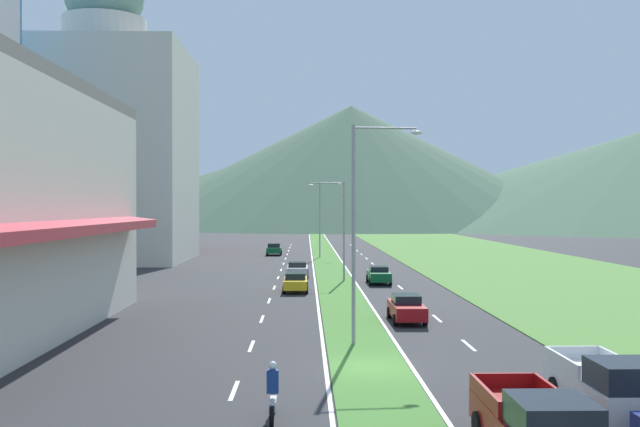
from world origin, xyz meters
The scene contains 46 objects.
ground_plane centered at (0.00, 0.00, 0.00)m, with size 600.00×600.00×0.00m, color #2D2D30.
grass_median centered at (0.00, 60.00, 0.03)m, with size 3.20×240.00×0.06m, color #477F33.
grass_verge_right centered at (20.60, 60.00, 0.03)m, with size 24.00×240.00×0.06m, color #518438.
lane_dash_left_2 centered at (-5.10, -3.51, 0.01)m, with size 0.16×2.80×0.01m, color silver.
lane_dash_left_3 centered at (-5.10, 4.74, 0.01)m, with size 0.16×2.80×0.01m, color silver.
lane_dash_left_4 centered at (-5.10, 12.99, 0.01)m, with size 0.16×2.80×0.01m, color silver.
lane_dash_left_5 centered at (-5.10, 21.23, 0.01)m, with size 0.16×2.80×0.01m, color silver.
lane_dash_left_6 centered at (-5.10, 29.48, 0.01)m, with size 0.16×2.80×0.01m, color silver.
lane_dash_left_7 centered at (-5.10, 37.73, 0.01)m, with size 0.16×2.80×0.01m, color silver.
lane_dash_left_8 centered at (-5.10, 45.98, 0.01)m, with size 0.16×2.80×0.01m, color silver.
lane_dash_left_9 centered at (-5.10, 54.22, 0.01)m, with size 0.16×2.80×0.01m, color silver.
lane_dash_left_10 centered at (-5.10, 62.47, 0.01)m, with size 0.16×2.80×0.01m, color silver.
lane_dash_left_11 centered at (-5.10, 70.72, 0.01)m, with size 0.16×2.80×0.01m, color silver.
lane_dash_left_12 centered at (-5.10, 78.96, 0.01)m, with size 0.16×2.80×0.01m, color silver.
lane_dash_left_13 centered at (-5.10, 87.21, 0.01)m, with size 0.16×2.80×0.01m, color silver.
lane_dash_left_14 centered at (-5.10, 95.46, 0.01)m, with size 0.16×2.80×0.01m, color silver.
lane_dash_right_2 centered at (5.10, -3.51, 0.01)m, with size 0.16×2.80×0.01m, color silver.
lane_dash_right_3 centered at (5.10, 4.74, 0.01)m, with size 0.16×2.80×0.01m, color silver.
lane_dash_right_4 centered at (5.10, 12.99, 0.01)m, with size 0.16×2.80×0.01m, color silver.
lane_dash_right_5 centered at (5.10, 21.23, 0.01)m, with size 0.16×2.80×0.01m, color silver.
lane_dash_right_6 centered at (5.10, 29.48, 0.01)m, with size 0.16×2.80×0.01m, color silver.
lane_dash_right_7 centered at (5.10, 37.73, 0.01)m, with size 0.16×2.80×0.01m, color silver.
lane_dash_right_8 centered at (5.10, 45.98, 0.01)m, with size 0.16×2.80×0.01m, color silver.
lane_dash_right_9 centered at (5.10, 54.22, 0.01)m, with size 0.16×2.80×0.01m, color silver.
lane_dash_right_10 centered at (5.10, 62.47, 0.01)m, with size 0.16×2.80×0.01m, color silver.
lane_dash_right_11 centered at (5.10, 70.72, 0.01)m, with size 0.16×2.80×0.01m, color silver.
lane_dash_right_12 centered at (5.10, 78.96, 0.01)m, with size 0.16×2.80×0.01m, color silver.
lane_dash_right_13 centered at (5.10, 87.21, 0.01)m, with size 0.16×2.80×0.01m, color silver.
lane_dash_right_14 centered at (5.10, 95.46, 0.01)m, with size 0.16×2.80×0.01m, color silver.
edge_line_median_left centered at (-1.75, 60.00, 0.01)m, with size 0.16×240.00×0.01m, color silver.
edge_line_median_right centered at (1.75, 60.00, 0.01)m, with size 0.16×240.00×0.01m, color silver.
domed_building centered at (-26.81, 59.31, 14.62)m, with size 19.82×19.82×36.69m.
midrise_colored centered at (-27.87, 80.63, 13.24)m, with size 16.01×16.01×26.49m, color #D83847.
hill_far_left centered at (-38.45, 288.20, 11.56)m, with size 136.99×136.99×23.13m, color #47664C.
hill_far_center centered at (13.38, 226.45, 20.97)m, with size 166.45×166.45×41.94m, color #47664C.
street_lamp_near centered at (0.05, 5.02, 5.96)m, with size 3.38×0.46×10.40m.
street_lamp_mid centered at (0.40, 34.51, 5.10)m, with size 3.29×0.52×8.75m.
street_lamp_far centered at (-0.46, 63.97, 5.58)m, with size 2.89×0.47×9.76m.
car_1 centered at (3.62, 32.24, 0.77)m, with size 1.88×4.45×1.47m.
car_2 centered at (3.16, 11.87, 0.78)m, with size 1.86×4.64×1.53m.
car_3 centered at (-3.32, 37.97, 0.75)m, with size 2.02×4.56×1.45m.
car_4 centered at (-3.34, 26.65, 0.75)m, with size 1.91×4.59×1.46m.
car_5 centered at (-6.83, 69.28, 0.80)m, with size 2.03×4.15×1.58m.
pickup_truck_0 centered at (6.78, -7.03, 0.98)m, with size 2.18×5.40×2.00m.
pickup_truck_1 centered at (3.24, -11.12, 0.98)m, with size 2.18×5.40×2.00m.
motorcycle_rider centered at (-3.57, -7.10, 0.75)m, with size 0.36×2.00×1.80m.
Camera 1 is at (-2.56, -29.40, 6.52)m, focal length 41.05 mm.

